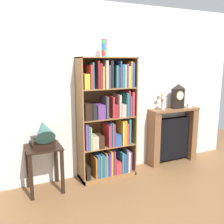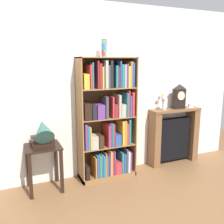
% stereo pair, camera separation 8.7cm
% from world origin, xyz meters
% --- Properties ---
extents(ground_plane, '(7.72, 6.40, 0.02)m').
position_xyz_m(ground_plane, '(0.00, 0.00, -0.01)').
color(ground_plane, brown).
extents(wall_back, '(4.72, 0.08, 2.65)m').
position_xyz_m(wall_back, '(0.16, 0.29, 1.32)').
color(wall_back, silver).
rests_on(wall_back, ground).
extents(bookshelf, '(0.87, 0.35, 1.85)m').
position_xyz_m(bookshelf, '(0.01, 0.07, 0.88)').
color(bookshelf, olive).
rests_on(bookshelf, ground).
extents(cup_stack, '(0.08, 0.08, 0.25)m').
position_xyz_m(cup_stack, '(-0.04, 0.08, 1.97)').
color(cup_stack, '#28B2B7').
rests_on(cup_stack, bookshelf).
extents(side_table_left, '(0.47, 0.44, 0.65)m').
position_xyz_m(side_table_left, '(-0.97, 0.03, 0.47)').
color(side_table_left, black).
rests_on(side_table_left, ground).
extents(gramophone, '(0.29, 0.45, 0.45)m').
position_xyz_m(gramophone, '(-0.97, -0.04, 0.84)').
color(gramophone, black).
rests_on(gramophone, side_table_left).
extents(fireplace_mantel, '(0.93, 0.26, 0.98)m').
position_xyz_m(fireplace_mantel, '(1.30, 0.14, 0.48)').
color(fireplace_mantel, brown).
rests_on(fireplace_mantel, ground).
extents(mantel_clock, '(0.21, 0.12, 0.42)m').
position_xyz_m(mantel_clock, '(1.36, 0.12, 1.19)').
color(mantel_clock, black).
rests_on(mantel_clock, fireplace_mantel).
extents(flower_vase, '(0.11, 0.14, 0.27)m').
position_xyz_m(flower_vase, '(1.04, 0.13, 1.12)').
color(flower_vase, silver).
rests_on(flower_vase, fireplace_mantel).
extents(teacup_with_saucer, '(0.13, 0.12, 0.06)m').
position_xyz_m(teacup_with_saucer, '(1.62, 0.12, 1.01)').
color(teacup_with_saucer, white).
rests_on(teacup_with_saucer, fireplace_mantel).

